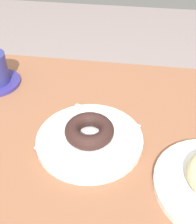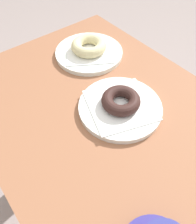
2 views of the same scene
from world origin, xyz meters
name	(u,v)px [view 1 (image 1 of 2)]	position (x,y,z in m)	size (l,w,h in m)	color
table	(47,164)	(0.00, 0.00, 0.65)	(1.10, 0.60, 0.78)	#945C40
plate_chocolate_ring	(90,140)	(-0.12, 0.03, 0.79)	(0.22, 0.22, 0.01)	white
napkin_chocolate_ring	(90,137)	(-0.12, 0.03, 0.80)	(0.16, 0.16, 0.00)	white
donut_chocolate_ring	(89,131)	(-0.12, 0.03, 0.81)	(0.10, 0.10, 0.03)	#351F1B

